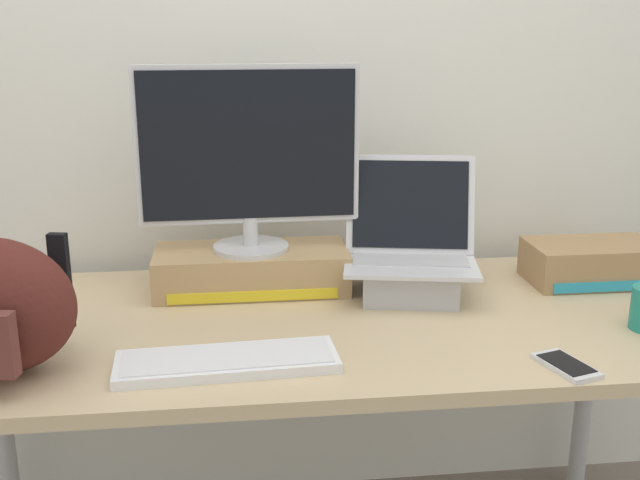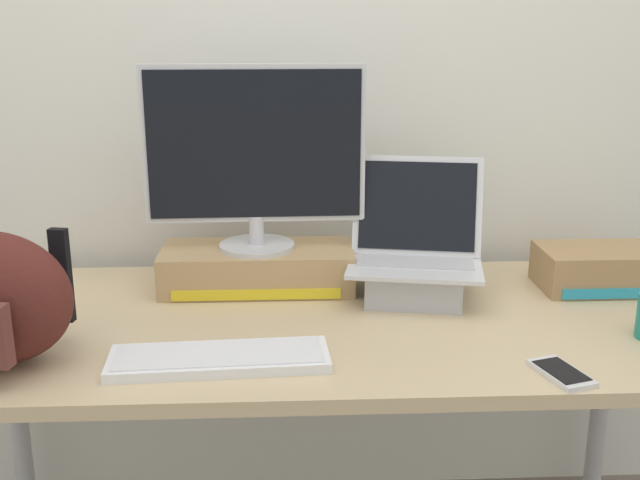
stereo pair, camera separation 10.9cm
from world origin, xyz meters
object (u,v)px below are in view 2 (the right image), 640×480
Objects in this scene: external_keyboard at (219,358)px; toner_box_cyan at (605,268)px; desktop_monitor at (255,155)px; open_laptop at (415,269)px; cell_phone at (561,373)px; toner_box_yellow at (257,268)px.

toner_box_cyan reaches higher than external_keyboard.
toner_box_cyan is at bearing -4.01° from desktop_monitor.
desktop_monitor is at bearing 178.18° from open_laptop.
cell_phone is 0.45× the size of toner_box_cyan.
external_keyboard is 0.65m from cell_phone.
cell_phone is at bearing -42.92° from desktop_monitor.
open_laptop is 0.48m from toner_box_cyan.
toner_box_cyan is at bearing 15.41° from open_laptop.
open_laptop is at bearing -13.58° from desktop_monitor.
toner_box_yellow is 0.86m from toner_box_cyan.
desktop_monitor is at bearing -88.49° from toner_box_yellow.
desktop_monitor reaches higher than toner_box_yellow.
open_laptop reaches higher than cell_phone.
external_keyboard is at bearing 155.57° from cell_phone.
toner_box_yellow is 1.34× the size of open_laptop.
desktop_monitor is 1.50× the size of open_laptop.
external_keyboard is (-0.44, -0.35, -0.06)m from open_laptop.
cell_phone is 0.55m from toner_box_cyan.
toner_box_yellow and toner_box_cyan have the same top height.
cell_phone is at bearing -10.61° from external_keyboard.
open_laptop is 2.43× the size of cell_phone.
toner_box_cyan reaches higher than cell_phone.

